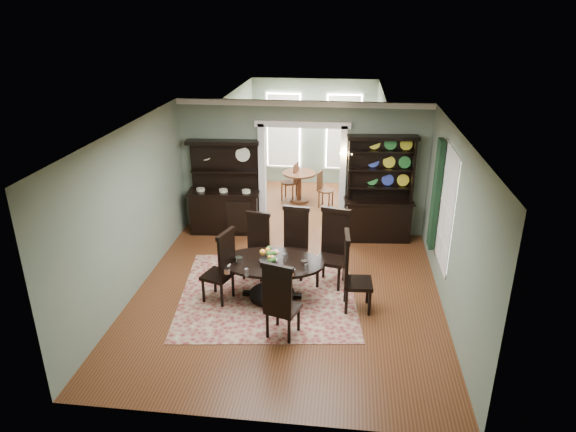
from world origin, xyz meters
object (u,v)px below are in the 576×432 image
object	(u,v)px
sideboard	(225,201)
welsh_dresser	(379,203)
parlor_table	(299,183)
dining_table	(272,272)

from	to	relation	value
sideboard	welsh_dresser	size ratio (longest dim) A/B	0.91
sideboard	parlor_table	distance (m)	2.59
dining_table	sideboard	xyz separation A→B (m)	(-1.49, 2.79, 0.24)
welsh_dresser	parlor_table	distance (m)	2.88
dining_table	welsh_dresser	xyz separation A→B (m)	(1.96, 2.78, 0.34)
dining_table	sideboard	distance (m)	3.17
sideboard	welsh_dresser	world-z (taller)	welsh_dresser
sideboard	dining_table	bearing A→B (deg)	-66.41
dining_table	parlor_table	bearing A→B (deg)	89.72
dining_table	welsh_dresser	world-z (taller)	welsh_dresser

